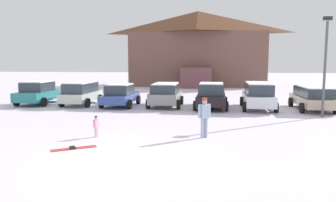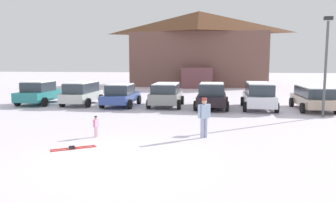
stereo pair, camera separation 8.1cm
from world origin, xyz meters
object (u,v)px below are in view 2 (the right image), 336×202
Objects in this scene: parked_beige_suv at (313,97)px; skier_adult_in_blue_parka at (204,115)px; parked_black_sedan at (212,96)px; parked_blue_hatchback at (121,95)px; skier_child_in_pink_snowsuit at (96,125)px; ski_lodge at (199,48)px; parked_white_suv at (259,95)px; parked_grey_wagon at (166,94)px; parked_silver_wagon at (82,93)px; parked_teal_hatchback at (40,93)px; lamp_post at (326,61)px; pair_of_skis at (73,148)px.

parked_beige_suv is 2.85× the size of skier_adult_in_blue_parka.
parked_black_sedan reaches higher than skier_adult_in_blue_parka.
skier_adult_in_blue_parka is (5.98, -8.86, 0.14)m from parked_blue_hatchback.
skier_adult_in_blue_parka reaches higher than skier_child_in_pink_snowsuit.
skier_adult_in_blue_parka is 1.87× the size of skier_child_in_pink_snowsuit.
ski_lodge is 3.57× the size of parked_white_suv.
ski_lodge is 4.29× the size of parked_grey_wagon.
parked_black_sedan is 0.93× the size of parked_white_suv.
parked_silver_wagon is at bearing 177.79° from parked_beige_suv.
parked_beige_suv is 5.32× the size of skier_child_in_pink_snowsuit.
ski_lodge is at bearing 111.46° from parked_beige_suv.
ski_lodge is at bearing 94.56° from parked_black_sedan.
parked_white_suv is (4.72, -20.60, -3.85)m from ski_lodge.
parked_black_sedan reaches higher than parked_teal_hatchback.
lamp_post reaches higher than parked_grey_wagon.
parked_white_suv reaches higher than parked_beige_suv.
parked_teal_hatchback is 12.43m from skier_child_in_pink_snowsuit.
lamp_post is at bearing -13.52° from parked_blue_hatchback.
parked_blue_hatchback is 9.44m from skier_child_in_pink_snowsuit.
parked_black_sedan reaches higher than parked_grey_wagon.
parked_beige_suv is 3.60m from lamp_post.
parked_grey_wagon is 0.72× the size of lamp_post.
skier_adult_in_blue_parka is (1.29, -29.29, -3.85)m from ski_lodge.
parked_silver_wagon is at bearing 110.40° from pair_of_skis.
ski_lodge is 21.03m from parked_black_sedan.
parked_teal_hatchback is at bearing 143.01° from skier_adult_in_blue_parka.
parked_silver_wagon is at bearing 178.75° from parked_grey_wagon.
parked_silver_wagon is at bearing -0.52° from parked_teal_hatchback.
lamp_post is at bearing -24.63° from parked_black_sedan.
parked_grey_wagon is 2.64× the size of pair_of_skis.
ski_lodge is 3.08× the size of lamp_post.
parked_blue_hatchback is 11.30m from pair_of_skis.
ski_lodge is 4.11× the size of parked_silver_wagon.
parked_white_suv reaches higher than pair_of_skis.
parked_white_suv reaches higher than parked_teal_hatchback.
parked_grey_wagon is at bearing 3.87° from parked_blue_hatchback.
parked_blue_hatchback reaches higher than pair_of_skis.
parked_grey_wagon is (-1.51, -20.22, -3.91)m from ski_lodge.
parked_blue_hatchback is 0.94× the size of parked_black_sedan.
parked_grey_wagon is at bearing 176.45° from parked_white_suv.
parked_teal_hatchback is 1.00× the size of parked_blue_hatchback.
lamp_post is at bearing -12.22° from parked_silver_wagon.
pair_of_skis is (-3.40, -31.63, -4.77)m from ski_lodge.
parked_grey_wagon is at bearing 177.17° from parked_beige_suv.
parked_grey_wagon is 4.49× the size of skier_child_in_pink_snowsuit.
parked_black_sedan is at bearing 155.37° from lamp_post.
skier_adult_in_blue_parka reaches higher than parked_grey_wagon.
parked_silver_wagon reaches higher than parked_blue_hatchback.
ski_lodge is 3.82× the size of parked_black_sedan.
pair_of_skis is at bearing -126.36° from parked_white_suv.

